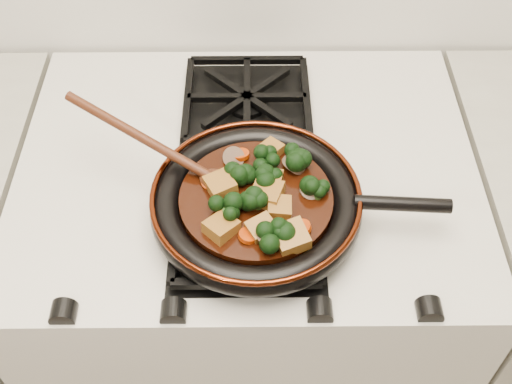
{
  "coord_description": "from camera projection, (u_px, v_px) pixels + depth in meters",
  "views": [
    {
      "loc": [
        0.01,
        0.97,
        1.68
      ],
      "look_at": [
        0.01,
        1.57,
        0.97
      ],
      "focal_mm": 45.0,
      "sensor_mm": 36.0,
      "label": 1
    }
  ],
  "objects": [
    {
      "name": "tofu_cube_4",
      "position": [
        261.0,
        228.0,
        0.89
      ],
      "size": [
        0.05,
        0.05,
        0.03
      ],
      "primitive_type": "cube",
      "rotation": [
        0.09,
        -0.08,
        0.53
      ],
      "color": "#8C5C20",
      "rests_on": "braising_sauce"
    },
    {
      "name": "carrot_coin_4",
      "position": [
        248.0,
        236.0,
        0.89
      ],
      "size": [
        0.03,
        0.03,
        0.01
      ],
      "primitive_type": "cylinder",
      "rotation": [
        -0.09,
        0.19,
        0.0
      ],
      "color": "#A72F04",
      "rests_on": "braising_sauce"
    },
    {
      "name": "broccoli_floret_8",
      "position": [
        318.0,
        192.0,
        0.93
      ],
      "size": [
        0.08,
        0.08,
        0.06
      ],
      "primitive_type": null,
      "rotation": [
        0.06,
        -0.03,
        2.55
      ],
      "color": "black",
      "rests_on": "braising_sauce"
    },
    {
      "name": "tofu_cube_5",
      "position": [
        221.0,
        186.0,
        0.94
      ],
      "size": [
        0.06,
        0.06,
        0.03
      ],
      "primitive_type": "cube",
      "rotation": [
        -0.05,
        0.08,
        2.03
      ],
      "color": "#8C5C20",
      "rests_on": "braising_sauce"
    },
    {
      "name": "broccoli_floret_3",
      "position": [
        225.0,
        212.0,
        0.9
      ],
      "size": [
        0.09,
        0.08,
        0.08
      ],
      "primitive_type": null,
      "rotation": [
        0.16,
        0.23,
        1.16
      ],
      "color": "black",
      "rests_on": "braising_sauce"
    },
    {
      "name": "braising_sauce",
      "position": [
        256.0,
        201.0,
        0.95
      ],
      "size": [
        0.23,
        0.23,
        0.02
      ],
      "primitive_type": "cylinder",
      "color": "black",
      "rests_on": "skillet"
    },
    {
      "name": "carrot_coin_0",
      "position": [
        240.0,
        155.0,
        0.99
      ],
      "size": [
        0.03,
        0.03,
        0.01
      ],
      "primitive_type": "cylinder",
      "rotation": [
        -0.18,
        -0.09,
        0.0
      ],
      "color": "#A72F04",
      "rests_on": "braising_sauce"
    },
    {
      "name": "broccoli_floret_4",
      "position": [
        275.0,
        241.0,
        0.87
      ],
      "size": [
        0.07,
        0.07,
        0.06
      ],
      "primitive_type": null,
      "rotation": [
        -0.15,
        0.16,
        1.66
      ],
      "color": "black",
      "rests_on": "braising_sauce"
    },
    {
      "name": "mushroom_slice_3",
      "position": [
        311.0,
        189.0,
        0.94
      ],
      "size": [
        0.04,
        0.04,
        0.02
      ],
      "primitive_type": "cylinder",
      "rotation": [
        0.53,
        0.0,
        0.17
      ],
      "color": "brown",
      "rests_on": "braising_sauce"
    },
    {
      "name": "mushroom_slice_2",
      "position": [
        234.0,
        157.0,
        0.98
      ],
      "size": [
        0.04,
        0.03,
        0.03
      ],
      "primitive_type": "cylinder",
      "rotation": [
        0.81,
        0.0,
        0.18
      ],
      "color": "brown",
      "rests_on": "braising_sauce"
    },
    {
      "name": "tofu_cube_3",
      "position": [
        270.0,
        150.0,
        0.99
      ],
      "size": [
        0.05,
        0.05,
        0.02
      ],
      "primitive_type": "cube",
      "rotation": [
        -0.02,
        0.04,
        0.83
      ],
      "color": "#8C5C20",
      "rests_on": "braising_sauce"
    },
    {
      "name": "mushroom_slice_1",
      "position": [
        267.0,
        238.0,
        0.88
      ],
      "size": [
        0.04,
        0.04,
        0.03
      ],
      "primitive_type": "cylinder",
      "rotation": [
        0.81,
        0.0,
        1.76
      ],
      "color": "brown",
      "rests_on": "braising_sauce"
    },
    {
      "name": "broccoli_floret_0",
      "position": [
        279.0,
        238.0,
        0.87
      ],
      "size": [
        0.08,
        0.08,
        0.06
      ],
      "primitive_type": null,
      "rotation": [
        0.02,
        0.08,
        0.43
      ],
      "color": "black",
      "rests_on": "braising_sauce"
    },
    {
      "name": "mushroom_slice_0",
      "position": [
        293.0,
        165.0,
        0.97
      ],
      "size": [
        0.05,
        0.05,
        0.03
      ],
      "primitive_type": "cylinder",
      "rotation": [
        0.66,
        0.0,
        2.01
      ],
      "color": "brown",
      "rests_on": "braising_sauce"
    },
    {
      "name": "tofu_cube_0",
      "position": [
        279.0,
        208.0,
        0.92
      ],
      "size": [
        0.04,
        0.04,
        0.02
      ],
      "primitive_type": "cube",
      "rotation": [
        0.11,
        -0.05,
        1.54
      ],
      "color": "#8C5C20",
      "rests_on": "braising_sauce"
    },
    {
      "name": "tofu_cube_1",
      "position": [
        267.0,
        194.0,
        0.93
      ],
      "size": [
        0.06,
        0.06,
        0.03
      ],
      "primitive_type": "cube",
      "rotation": [
        0.05,
        0.08,
        2.82
      ],
      "color": "#8C5C20",
      "rests_on": "braising_sauce"
    },
    {
      "name": "wooden_spoon",
      "position": [
        172.0,
        155.0,
        0.96
      ],
      "size": [
        0.16,
        0.1,
        0.26
      ],
      "rotation": [
        0.0,
        0.0,
        2.67
      ],
      "color": "#451E0E",
      "rests_on": "braising_sauce"
    },
    {
      "name": "broccoli_floret_1",
      "position": [
        240.0,
        175.0,
        0.95
      ],
      "size": [
        0.08,
        0.09,
        0.06
      ],
      "primitive_type": null,
      "rotation": [
        -0.21,
        -0.02,
        0.48
      ],
      "color": "black",
      "rests_on": "braising_sauce"
    },
    {
      "name": "carrot_coin_3",
      "position": [
        277.0,
        237.0,
        0.88
      ],
      "size": [
        0.03,
        0.03,
        0.02
      ],
      "primitive_type": "cylinder",
      "rotation": [
        0.11,
        -0.27,
        0.0
      ],
      "color": "#A72F04",
      "rests_on": "braising_sauce"
    },
    {
      "name": "broccoli_floret_6",
      "position": [
        268.0,
        179.0,
        0.94
      ],
      "size": [
        0.09,
        0.08,
        0.07
      ],
      "primitive_type": null,
      "rotation": [
        0.21,
        0.15,
        0.72
      ],
      "color": "black",
      "rests_on": "braising_sauce"
    },
    {
      "name": "skillet",
      "position": [
        258.0,
        203.0,
        0.95
      ],
      "size": [
        0.44,
        0.31,
        0.05
      ],
      "rotation": [
        0.0,
        0.0,
        -0.07
      ],
      "color": "black",
      "rests_on": "burner_grate_front"
    },
    {
      "name": "tofu_cube_7",
      "position": [
        221.0,
        227.0,
        0.89
      ],
      "size": [
        0.06,
        0.06,
        0.03
      ],
      "primitive_type": "cube",
      "rotation": [
        0.11,
        0.07,
        2.37
      ],
      "color": "#8C5C20",
      "rests_on": "braising_sauce"
    },
    {
      "name": "burner_grate_back",
      "position": [
        247.0,
        101.0,
        1.14
      ],
      "size": [
        0.23,
        0.23,
        0.03
      ],
      "primitive_type": null,
      "color": "black",
      "rests_on": "stove"
    },
    {
      "name": "broccoli_floret_5",
      "position": [
        269.0,
        160.0,
        0.97
      ],
      "size": [
        0.08,
        0.07,
        0.06
      ],
      "primitive_type": null,
      "rotation": [
        0.11,
        -0.13,
        2.77
      ],
      "color": "black",
      "rests_on": "braising_sauce"
    },
    {
      "name": "stove",
      "position": [
        249.0,
        304.0,
        1.4
      ],
      "size": [
        0.76,
        0.6,
        0.9
      ],
      "primitive_type": "cube",
      "color": "beige",
      "rests_on": "ground"
    },
    {
      "name": "tofu_cube_2",
      "position": [
        291.0,
        237.0,
        0.88
      ],
      "size": [
        0.06,
        0.06,
        0.03
      ],
      "primitive_type": "cube",
      "rotation": [
        0.11,
        -0.1,
        0.34
      ],
      "color": "#8C5C20",
      "rests_on": "braising_sauce"
    },
    {
      "name": "tofu_cube_6",
      "position": [
        269.0,
        181.0,
        0.95
      ],
      "size": [
        0.04,
        0.04,
        0.02
      ],
      "primitive_type": "cube",
      "rotation": [
        -0.02,
        -0.02,
        1.37
      ],
      "color": "#8C5C20",
      "rests_on": "braising_sauce"
    },
    {
      "name": "broccoli_floret_7",
      "position": [
        301.0,
        159.0,
        0.97
      ],
      "size": [
        0.09,
        0.09,
        0.07
      ],
      "primitive_type": null,
      "rotation": [
        0.25,
        -0.01,
        0.76
      ],
      "color": "black",
      "rests_on": "braising_sauce"
    },
    {
      "name": "carrot_coin_1",
      "position": [
        301.0,
        228.0,
        0.89
      ],
      "size": [
        0.03,
        0.03,
        0.02
      ],
      "primitive_type": "cylinder",
      "rotation": [
        -0.05,
        -0.33,
        0.0
      ],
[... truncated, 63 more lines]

